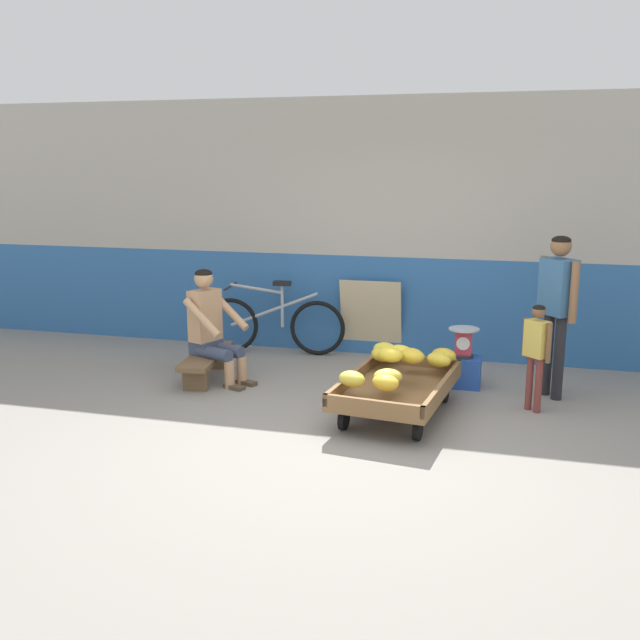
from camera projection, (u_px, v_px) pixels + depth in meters
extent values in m
plane|color=gray|center=(338.00, 444.00, 5.64)|extent=(80.00, 80.00, 0.00)
cube|color=#2D609E|center=(397.00, 305.00, 8.26)|extent=(16.00, 0.30, 1.14)
cube|color=#A8A399|center=(400.00, 177.00, 7.95)|extent=(16.00, 0.30, 1.75)
cube|color=brown|center=(397.00, 389.00, 6.24)|extent=(1.01, 1.53, 0.05)
cube|color=brown|center=(354.00, 376.00, 6.37)|extent=(0.21, 1.43, 0.10)
cube|color=brown|center=(443.00, 387.00, 6.08)|extent=(0.21, 1.43, 0.10)
cube|color=brown|center=(418.00, 361.00, 6.86)|extent=(0.84, 0.14, 0.10)
cube|color=brown|center=(373.00, 406.00, 5.59)|extent=(0.84, 0.14, 0.10)
cylinder|color=black|center=(380.00, 385.00, 6.84)|extent=(0.07, 0.18, 0.18)
cylinder|color=black|center=(445.00, 393.00, 6.61)|extent=(0.07, 0.18, 0.18)
cylinder|color=black|center=(344.00, 419.00, 5.93)|extent=(0.07, 0.18, 0.18)
cylinder|color=black|center=(418.00, 429.00, 5.70)|extent=(0.07, 0.18, 0.18)
ellipsoid|color=gold|center=(352.00, 379.00, 5.91)|extent=(0.30, 0.27, 0.13)
ellipsoid|color=yellow|center=(385.00, 349.00, 6.85)|extent=(0.29, 0.26, 0.13)
ellipsoid|color=gold|center=(444.00, 355.00, 6.63)|extent=(0.30, 0.27, 0.13)
ellipsoid|color=gold|center=(439.00, 360.00, 6.49)|extent=(0.30, 0.28, 0.13)
ellipsoid|color=gold|center=(382.00, 354.00, 6.66)|extent=(0.30, 0.29, 0.13)
ellipsoid|color=yellow|center=(388.00, 376.00, 5.97)|extent=(0.28, 0.23, 0.13)
ellipsoid|color=gold|center=(385.00, 382.00, 5.81)|extent=(0.30, 0.27, 0.13)
ellipsoid|color=gold|center=(412.00, 357.00, 6.59)|extent=(0.24, 0.18, 0.13)
ellipsoid|color=yellow|center=(400.00, 352.00, 6.28)|extent=(0.29, 0.26, 0.13)
ellipsoid|color=gold|center=(390.00, 354.00, 6.15)|extent=(0.30, 0.27, 0.13)
ellipsoid|color=gold|center=(412.00, 356.00, 6.17)|extent=(0.30, 0.28, 0.13)
cube|color=brown|center=(206.00, 356.00, 7.29)|extent=(0.44, 1.13, 0.05)
cube|color=brown|center=(217.00, 359.00, 7.70)|extent=(0.25, 0.11, 0.22)
cube|color=brown|center=(196.00, 379.00, 6.95)|extent=(0.25, 0.11, 0.22)
cylinder|color=tan|center=(242.00, 371.00, 7.16)|extent=(0.10, 0.10, 0.27)
cube|color=#4C3D2D|center=(246.00, 383.00, 7.15)|extent=(0.24, 0.16, 0.04)
cylinder|color=#38425B|center=(227.00, 350.00, 7.23)|extent=(0.42, 0.26, 0.13)
cylinder|color=tan|center=(229.00, 375.00, 7.02)|extent=(0.10, 0.10, 0.27)
cube|color=#4C3D2D|center=(234.00, 387.00, 7.01)|extent=(0.24, 0.16, 0.04)
cylinder|color=#38425B|center=(214.00, 354.00, 7.09)|extent=(0.42, 0.26, 0.13)
cube|color=#38425B|center=(206.00, 347.00, 7.27)|extent=(0.31, 0.34, 0.14)
cube|color=tan|center=(205.00, 315.00, 7.20)|extent=(0.28, 0.36, 0.52)
cylinder|color=tan|center=(230.00, 311.00, 7.26)|extent=(0.47, 0.24, 0.36)
cylinder|color=tan|center=(202.00, 318.00, 6.95)|extent=(0.47, 0.24, 0.36)
sphere|color=tan|center=(204.00, 279.00, 7.12)|extent=(0.19, 0.19, 0.19)
ellipsoid|color=black|center=(203.00, 273.00, 7.11)|extent=(0.17, 0.17, 0.09)
cube|color=#234CA8|center=(462.00, 372.00, 7.07)|extent=(0.36, 0.28, 0.30)
cylinder|color=#28282D|center=(463.00, 356.00, 7.04)|extent=(0.20, 0.20, 0.03)
cube|color=#C6384C|center=(464.00, 342.00, 7.01)|extent=(0.16, 0.10, 0.24)
cylinder|color=white|center=(463.00, 344.00, 6.96)|extent=(0.13, 0.01, 0.13)
cylinder|color=#B2B5BA|center=(464.00, 329.00, 6.98)|extent=(0.30, 0.30, 0.01)
torus|color=black|center=(231.00, 325.00, 8.34)|extent=(0.64, 0.12, 0.64)
torus|color=black|center=(317.00, 328.00, 8.19)|extent=(0.64, 0.12, 0.64)
cylinder|color=#9EA0A5|center=(274.00, 310.00, 8.22)|extent=(1.03, 0.15, 0.43)
cylinder|color=#9EA0A5|center=(282.00, 307.00, 8.20)|extent=(0.04, 0.04, 0.48)
cylinder|color=#9EA0A5|center=(256.00, 289.00, 8.20)|extent=(0.61, 0.10, 0.12)
cube|color=black|center=(282.00, 283.00, 8.14)|extent=(0.21, 0.12, 0.05)
cylinder|color=black|center=(230.00, 286.00, 8.24)|extent=(0.08, 0.48, 0.03)
cube|color=#C6B289|center=(371.00, 318.00, 8.16)|extent=(0.70, 0.22, 0.88)
cylinder|color=#232328|center=(559.00, 358.00, 6.63)|extent=(0.10, 0.10, 0.80)
cylinder|color=#232328|center=(547.00, 354.00, 6.77)|extent=(0.10, 0.10, 0.80)
cube|color=#386693|center=(558.00, 287.00, 6.56)|extent=(0.35, 0.38, 0.52)
cylinder|color=brown|center=(574.00, 293.00, 6.37)|extent=(0.07, 0.07, 0.56)
cylinder|color=brown|center=(543.00, 285.00, 6.75)|extent=(0.07, 0.07, 0.56)
sphere|color=brown|center=(561.00, 246.00, 6.48)|extent=(0.19, 0.19, 0.19)
ellipsoid|color=black|center=(561.00, 240.00, 6.47)|extent=(0.17, 0.17, 0.09)
cylinder|color=brown|center=(538.00, 385.00, 6.31)|extent=(0.06, 0.06, 0.50)
cylinder|color=brown|center=(529.00, 382.00, 6.39)|extent=(0.06, 0.06, 0.50)
cube|color=gold|center=(537.00, 339.00, 6.26)|extent=(0.23, 0.23, 0.33)
cylinder|color=brown|center=(549.00, 343.00, 6.15)|extent=(0.05, 0.05, 0.35)
cylinder|color=brown|center=(525.00, 337.00, 6.37)|extent=(0.05, 0.05, 0.35)
sphere|color=brown|center=(539.00, 312.00, 6.20)|extent=(0.12, 0.12, 0.12)
ellipsoid|color=black|center=(539.00, 308.00, 6.20)|extent=(0.11, 0.11, 0.05)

